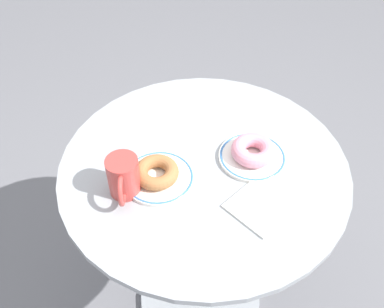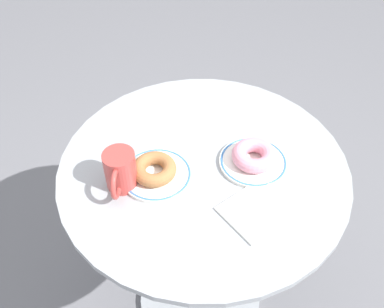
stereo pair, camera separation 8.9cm
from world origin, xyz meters
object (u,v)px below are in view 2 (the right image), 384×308
object	(u,v)px
plate_left	(157,175)
donut_pink_frosted	(254,155)
coffee_mug	(120,171)
donut_cinnamon	(154,168)
paper_napkin	(256,210)
plate_right	(253,162)
cafe_table	(202,225)

from	to	relation	value
plate_left	donut_pink_frosted	world-z (taller)	donut_pink_frosted
donut_pink_frosted	coffee_mug	world-z (taller)	coffee_mug
donut_cinnamon	coffee_mug	xyz separation A→B (m)	(-0.08, -0.01, 0.02)
plate_left	paper_napkin	world-z (taller)	plate_left
donut_pink_frosted	plate_right	bearing A→B (deg)	-7.13
plate_left	donut_cinnamon	bearing A→B (deg)	129.54
plate_right	paper_napkin	distance (m)	0.15
paper_napkin	coffee_mug	bearing A→B (deg)	149.26
plate_right	coffee_mug	bearing A→B (deg)	175.66
donut_cinnamon	paper_napkin	xyz separation A→B (m)	(0.20, -0.18, -0.03)
donut_pink_frosted	paper_napkin	distance (m)	0.16
paper_napkin	coffee_mug	world-z (taller)	coffee_mug
plate_left	donut_cinnamon	distance (m)	0.02
donut_pink_frosted	paper_napkin	bearing A→B (deg)	-110.00
plate_left	plate_right	world-z (taller)	same
plate_left	paper_napkin	size ratio (longest dim) A/B	1.20
cafe_table	coffee_mug	size ratio (longest dim) A/B	6.26
donut_cinnamon	plate_left	bearing A→B (deg)	-50.46
plate_right	coffee_mug	size ratio (longest dim) A/B	1.46
cafe_table	donut_cinnamon	world-z (taller)	donut_cinnamon
donut_cinnamon	cafe_table	bearing A→B (deg)	-1.50
donut_cinnamon	paper_napkin	size ratio (longest dim) A/B	0.75
plate_right	donut_pink_frosted	bearing A→B (deg)	172.87
cafe_table	plate_left	xyz separation A→B (m)	(-0.12, -0.00, 0.27)
donut_cinnamon	donut_pink_frosted	xyz separation A→B (m)	(0.25, -0.03, 0.00)
cafe_table	donut_pink_frosted	world-z (taller)	donut_pink_frosted
plate_left	donut_pink_frosted	size ratio (longest dim) A/B	1.55
coffee_mug	plate_left	bearing A→B (deg)	1.85
plate_right	donut_pink_frosted	distance (m)	0.02
plate_left	donut_pink_frosted	bearing A→B (deg)	-6.51
cafe_table	donut_pink_frosted	size ratio (longest dim) A/B	6.55
donut_pink_frosted	coffee_mug	xyz separation A→B (m)	(-0.34, 0.03, 0.02)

